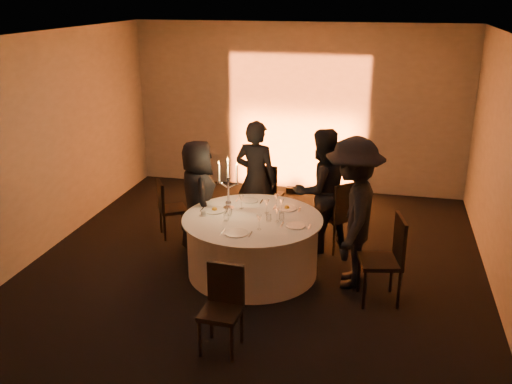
% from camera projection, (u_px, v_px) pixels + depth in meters
% --- Properties ---
extents(floor, '(7.00, 7.00, 0.00)m').
position_uv_depth(floor, '(253.00, 272.00, 7.51)').
color(floor, black).
rests_on(floor, ground).
extents(ceiling, '(7.00, 7.00, 0.00)m').
position_uv_depth(ceiling, '(252.00, 37.00, 6.51)').
color(ceiling, white).
rests_on(ceiling, wall_back).
extents(wall_back, '(7.00, 0.00, 7.00)m').
position_uv_depth(wall_back, '(298.00, 108.00, 10.22)').
color(wall_back, '#9F9B94').
rests_on(wall_back, floor).
extents(wall_front, '(7.00, 0.00, 7.00)m').
position_uv_depth(wall_front, '(130.00, 309.00, 3.80)').
color(wall_front, '#9F9B94').
rests_on(wall_front, floor).
extents(wall_left, '(0.00, 7.00, 7.00)m').
position_uv_depth(wall_left, '(35.00, 148.00, 7.65)').
color(wall_left, '#9F9B94').
rests_on(wall_left, floor).
extents(uplighter_fixture, '(0.25, 0.12, 0.10)m').
position_uv_depth(uplighter_fixture, '(293.00, 190.00, 10.43)').
color(uplighter_fixture, black).
rests_on(uplighter_fixture, floor).
extents(banquet_table, '(1.80, 1.80, 0.77)m').
position_uv_depth(banquet_table, '(252.00, 245.00, 7.38)').
color(banquet_table, black).
rests_on(banquet_table, floor).
extents(chair_left, '(0.53, 0.53, 0.87)m').
position_uv_depth(chair_left, '(168.00, 206.00, 8.46)').
color(chair_left, black).
rests_on(chair_left, floor).
extents(chair_back_left, '(0.51, 0.51, 1.07)m').
position_uv_depth(chair_back_left, '(264.00, 192.00, 8.66)').
color(chair_back_left, black).
rests_on(chair_back_left, floor).
extents(chair_back_right, '(0.64, 0.64, 1.03)m').
position_uv_depth(chair_back_right, '(341.00, 212.00, 7.97)').
color(chair_back_right, black).
rests_on(chair_back_right, floor).
extents(chair_right, '(0.56, 0.56, 1.06)m').
position_uv_depth(chair_right, '(388.00, 254.00, 6.63)').
color(chair_right, black).
rests_on(chair_right, floor).
extents(chair_front, '(0.41, 0.41, 0.90)m').
position_uv_depth(chair_front, '(223.00, 303.00, 5.80)').
color(chair_front, black).
rests_on(chair_front, floor).
extents(guest_left, '(0.83, 0.93, 1.60)m').
position_uv_depth(guest_left, '(198.00, 197.00, 7.91)').
color(guest_left, black).
rests_on(guest_left, floor).
extents(guest_back_left, '(0.71, 0.54, 1.77)m').
position_uv_depth(guest_back_left, '(256.00, 180.00, 8.36)').
color(guest_back_left, black).
rests_on(guest_back_left, floor).
extents(guest_back_right, '(1.08, 1.05, 1.76)m').
position_uv_depth(guest_back_right, '(321.00, 190.00, 7.92)').
color(guest_back_right, black).
rests_on(guest_back_right, floor).
extents(guest_right, '(0.71, 1.23, 1.89)m').
position_uv_depth(guest_right, '(352.00, 213.00, 6.92)').
color(guest_right, black).
rests_on(guest_right, floor).
extents(plate_left, '(0.36, 0.29, 0.08)m').
position_uv_depth(plate_left, '(214.00, 210.00, 7.48)').
color(plate_left, silver).
rests_on(plate_left, banquet_table).
extents(plate_back_left, '(0.35, 0.24, 0.01)m').
position_uv_depth(plate_back_left, '(249.00, 200.00, 7.83)').
color(plate_back_left, silver).
rests_on(plate_back_left, banquet_table).
extents(plate_back_right, '(0.35, 0.27, 0.08)m').
position_uv_depth(plate_back_right, '(287.00, 208.00, 7.55)').
color(plate_back_right, silver).
rests_on(plate_back_right, banquet_table).
extents(plate_right, '(0.36, 0.25, 0.01)m').
position_uv_depth(plate_right, '(296.00, 226.00, 7.00)').
color(plate_right, silver).
rests_on(plate_right, banquet_table).
extents(plate_front, '(0.35, 0.28, 0.01)m').
position_uv_depth(plate_front, '(237.00, 233.00, 6.79)').
color(plate_front, silver).
rests_on(plate_front, banquet_table).
extents(coffee_cup, '(0.11, 0.11, 0.07)m').
position_uv_depth(coffee_cup, '(204.00, 213.00, 7.33)').
color(coffee_cup, silver).
rests_on(coffee_cup, banquet_table).
extents(candelabra, '(0.30, 0.14, 0.71)m').
position_uv_depth(candelabra, '(228.00, 191.00, 7.47)').
color(candelabra, silver).
rests_on(candelabra, banquet_table).
extents(wine_glass_a, '(0.07, 0.07, 0.19)m').
position_uv_depth(wine_glass_a, '(259.00, 219.00, 6.85)').
color(wine_glass_a, white).
rests_on(wine_glass_a, banquet_table).
extents(wine_glass_b, '(0.07, 0.07, 0.19)m').
position_uv_depth(wine_glass_b, '(241.00, 199.00, 7.52)').
color(wine_glass_b, white).
rests_on(wine_glass_b, banquet_table).
extents(wine_glass_c, '(0.07, 0.07, 0.19)m').
position_uv_depth(wine_glass_c, '(267.00, 203.00, 7.36)').
color(wine_glass_c, white).
rests_on(wine_glass_c, banquet_table).
extents(wine_glass_d, '(0.07, 0.07, 0.19)m').
position_uv_depth(wine_glass_d, '(281.00, 203.00, 7.37)').
color(wine_glass_d, white).
rests_on(wine_glass_d, banquet_table).
extents(wine_glass_e, '(0.07, 0.07, 0.19)m').
position_uv_depth(wine_glass_e, '(277.00, 212.00, 7.09)').
color(wine_glass_e, white).
rests_on(wine_glass_e, banquet_table).
extents(wine_glass_f, '(0.07, 0.07, 0.19)m').
position_uv_depth(wine_glass_f, '(276.00, 198.00, 7.55)').
color(wine_glass_f, white).
rests_on(wine_glass_f, banquet_table).
extents(tumbler_a, '(0.07, 0.07, 0.09)m').
position_uv_depth(tumbler_a, '(282.00, 217.00, 7.17)').
color(tumbler_a, white).
rests_on(tumbler_a, banquet_table).
extents(tumbler_b, '(0.07, 0.07, 0.09)m').
position_uv_depth(tumbler_b, '(269.00, 218.00, 7.14)').
color(tumbler_b, white).
rests_on(tumbler_b, banquet_table).
extents(tumbler_c, '(0.07, 0.07, 0.09)m').
position_uv_depth(tumbler_c, '(226.00, 218.00, 7.14)').
color(tumbler_c, white).
rests_on(tumbler_c, banquet_table).
extents(tumbler_d, '(0.07, 0.07, 0.09)m').
position_uv_depth(tumbler_d, '(230.00, 212.00, 7.34)').
color(tumbler_d, white).
rests_on(tumbler_d, banquet_table).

